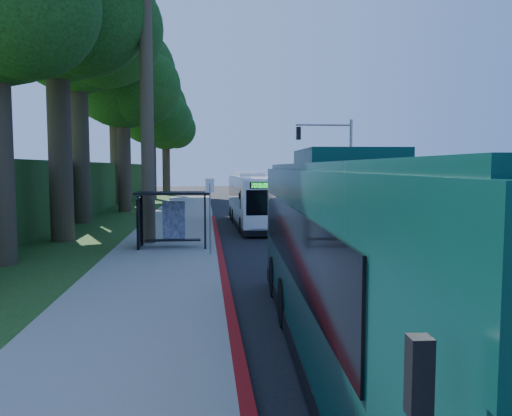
{
  "coord_description": "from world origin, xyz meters",
  "views": [
    {
      "loc": [
        -5.6,
        -24.92,
        3.64
      ],
      "look_at": [
        -2.93,
        1.0,
        1.49
      ],
      "focal_mm": 35.0,
      "sensor_mm": 36.0,
      "label": 1
    }
  ],
  "objects": [
    {
      "name": "stop_sign_pole",
      "position": [
        -5.4,
        -5.0,
        2.08
      ],
      "size": [
        0.35,
        0.06,
        3.17
      ],
      "color": "gray",
      "rests_on": "ground"
    },
    {
      "name": "tree_2",
      "position": [
        -11.89,
        15.98,
        10.48
      ],
      "size": [
        8.82,
        8.4,
        15.12
      ],
      "color": "#382B1E",
      "rests_on": "ground"
    },
    {
      "name": "grass_verge",
      "position": [
        -13.0,
        5.0,
        0.03
      ],
      "size": [
        8.0,
        70.0,
        0.06
      ],
      "primitive_type": "cube",
      "color": "#234719",
      "rests_on": "ground"
    },
    {
      "name": "traffic_signal_pole",
      "position": [
        3.78,
        10.0,
        4.42
      ],
      "size": [
        4.1,
        0.3,
        7.0
      ],
      "color": "gray",
      "rests_on": "ground"
    },
    {
      "name": "sidewalk",
      "position": [
        -7.3,
        0.0,
        0.06
      ],
      "size": [
        4.5,
        70.0,
        0.12
      ],
      "primitive_type": "cube",
      "color": "gray",
      "rests_on": "ground"
    },
    {
      "name": "tree_0",
      "position": [
        -12.4,
        -0.02,
        11.2
      ],
      "size": [
        8.4,
        8.0,
        15.7
      ],
      "color": "#382B1E",
      "rests_on": "ground"
    },
    {
      "name": "ground",
      "position": [
        0.0,
        0.0,
        0.0
      ],
      "size": [
        140.0,
        140.0,
        0.0
      ],
      "primitive_type": "plane",
      "color": "black",
      "rests_on": "ground"
    },
    {
      "name": "tree_5",
      "position": [
        -10.41,
        39.99,
        8.96
      ],
      "size": [
        7.35,
        7.0,
        12.86
      ],
      "color": "#382B1E",
      "rests_on": "ground"
    },
    {
      "name": "red_curb",
      "position": [
        -5.0,
        -4.0,
        0.07
      ],
      "size": [
        0.25,
        30.0,
        0.13
      ],
      "primitive_type": "cube",
      "color": "maroon",
      "rests_on": "ground"
    },
    {
      "name": "white_bus",
      "position": [
        -2.6,
        5.64,
        1.61
      ],
      "size": [
        2.56,
        11.13,
        3.3
      ],
      "rotation": [
        0.0,
        0.0,
        0.02
      ],
      "color": "white",
      "rests_on": "ground"
    },
    {
      "name": "teal_bus",
      "position": [
        -2.59,
        -16.26,
        1.97
      ],
      "size": [
        3.61,
        13.64,
        4.03
      ],
      "rotation": [
        0.0,
        0.0,
        -0.05
      ],
      "color": "#09322B",
      "rests_on": "ground"
    },
    {
      "name": "tree_3",
      "position": [
        -13.88,
        23.98,
        11.98
      ],
      "size": [
        10.08,
        9.6,
        17.28
      ],
      "color": "#382B1E",
      "rests_on": "ground"
    },
    {
      "name": "pickup",
      "position": [
        1.04,
        8.71,
        0.7
      ],
      "size": [
        2.95,
        5.32,
        1.41
      ],
      "primitive_type": "imported",
      "rotation": [
        0.0,
        0.0,
        0.12
      ],
      "color": "silver",
      "rests_on": "ground"
    },
    {
      "name": "tree_1",
      "position": [
        -13.37,
        7.98,
        12.73
      ],
      "size": [
        10.5,
        10.0,
        18.26
      ],
      "color": "#382B1E",
      "rests_on": "ground"
    },
    {
      "name": "bus_shelter",
      "position": [
        -7.26,
        -2.86,
        1.81
      ],
      "size": [
        3.2,
        1.51,
        2.55
      ],
      "color": "black",
      "rests_on": "ground"
    },
    {
      "name": "tree_4",
      "position": [
        -11.4,
        31.98,
        9.73
      ],
      "size": [
        8.4,
        8.0,
        14.14
      ],
      "color": "#382B1E",
      "rests_on": "ground"
    }
  ]
}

